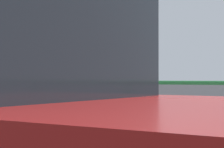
{
  "coord_description": "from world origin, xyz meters",
  "views": [
    {
      "loc": [
        1.94,
        -2.94,
        1.23
      ],
      "look_at": [
        -0.01,
        0.27,
        1.27
      ],
      "focal_mm": 68.48,
      "sensor_mm": 36.0,
      "label": 1
    }
  ],
  "objects": [
    {
      "name": "background_railing",
      "position": [
        -0.0,
        3.13,
        0.9
      ],
      "size": [
        24.06,
        0.06,
        1.06
      ],
      "color": "#1E602D",
      "rests_on": "sidewalk_curb"
    },
    {
      "name": "parking_meter",
      "position": [
        0.19,
        0.26,
        1.17
      ],
      "size": [
        0.18,
        0.19,
        1.41
      ],
      "rotation": [
        0.0,
        0.0,
        3.22
      ],
      "color": "slate",
      "rests_on": "sidewalk_curb"
    },
    {
      "name": "pedestrian_at_meter",
      "position": [
        -0.5,
        0.31,
        1.14
      ],
      "size": [
        0.65,
        0.52,
        1.75
      ],
      "rotation": [
        0.0,
        0.0,
        -0.05
      ],
      "color": "brown",
      "rests_on": "sidewalk_curb"
    }
  ]
}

